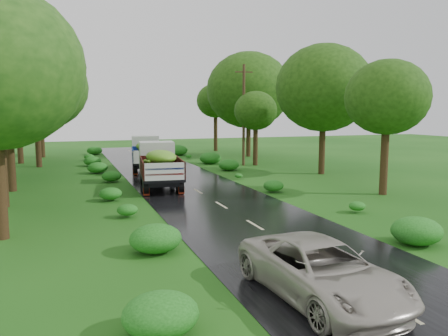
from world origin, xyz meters
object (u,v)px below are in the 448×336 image
truck_near (159,163)px  car (321,270)px  utility_pole (244,114)px  truck_far (146,151)px

truck_near → car: truck_near is taller
utility_pole → truck_far: bearing=-171.4°
utility_pole → car: bearing=-101.2°
truck_near → car: (0.42, -17.14, -0.77)m
car → truck_far: bearing=85.7°
car → utility_pole: 26.94m
truck_near → truck_far: size_ratio=1.01×
truck_near → car: 17.16m
truck_near → truck_far: 8.02m
truck_far → utility_pole: 8.75m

